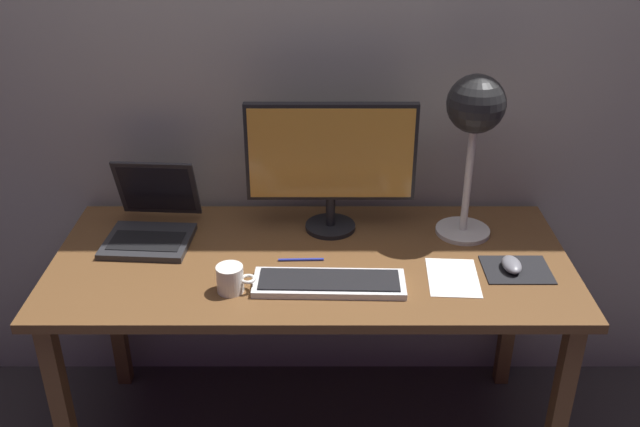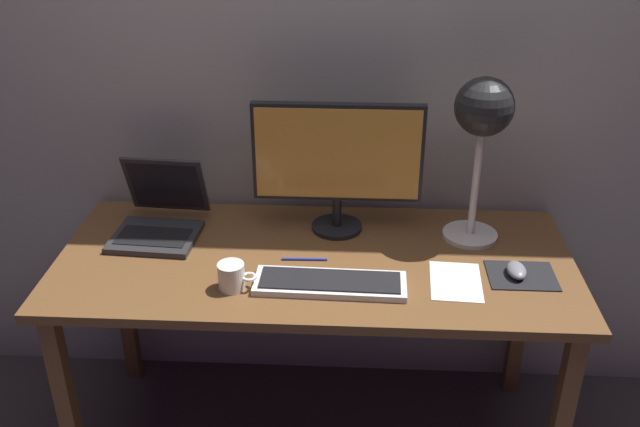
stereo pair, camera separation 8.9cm
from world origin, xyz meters
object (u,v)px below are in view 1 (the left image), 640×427
(mouse, at_px, (515,265))
(monitor, at_px, (334,158))
(desk_lamp, at_px, (478,117))
(pen, at_px, (304,260))
(laptop, at_px, (156,215))
(keyboard_main, at_px, (332,283))
(coffee_mug, at_px, (234,279))

(mouse, bearing_deg, monitor, 154.23)
(desk_lamp, bearing_deg, pen, -161.62)
(monitor, relative_size, desk_lamp, 1.01)
(monitor, height_order, pen, monitor)
(desk_lamp, xyz_separation_m, pen, (-0.53, -0.18, -0.40))
(laptop, xyz_separation_m, mouse, (1.12, -0.23, -0.05))
(desk_lamp, bearing_deg, keyboard_main, -144.39)
(mouse, bearing_deg, keyboard_main, -170.98)
(monitor, distance_m, coffee_mug, 0.52)
(laptop, bearing_deg, monitor, 3.20)
(monitor, height_order, laptop, monitor)
(coffee_mug, distance_m, pen, 0.26)
(keyboard_main, bearing_deg, desk_lamp, 35.61)
(pen, bearing_deg, monitor, 65.71)
(monitor, relative_size, mouse, 5.65)
(laptop, bearing_deg, keyboard_main, -28.85)
(laptop, bearing_deg, coffee_mug, -49.19)
(monitor, xyz_separation_m, keyboard_main, (-0.01, -0.35, -0.24))
(coffee_mug, xyz_separation_m, pen, (0.20, 0.17, -0.04))
(laptop, distance_m, desk_lamp, 1.07)
(desk_lamp, xyz_separation_m, mouse, (0.10, -0.23, -0.38))
(coffee_mug, bearing_deg, monitor, 52.14)
(laptop, relative_size, desk_lamp, 0.61)
(laptop, bearing_deg, pen, -19.54)
(monitor, distance_m, mouse, 0.64)
(keyboard_main, height_order, desk_lamp, desk_lamp)
(laptop, distance_m, pen, 0.52)
(mouse, distance_m, coffee_mug, 0.84)
(laptop, height_order, coffee_mug, laptop)
(monitor, xyz_separation_m, desk_lamp, (0.44, -0.03, 0.15))
(keyboard_main, height_order, mouse, mouse)
(monitor, height_order, coffee_mug, monitor)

